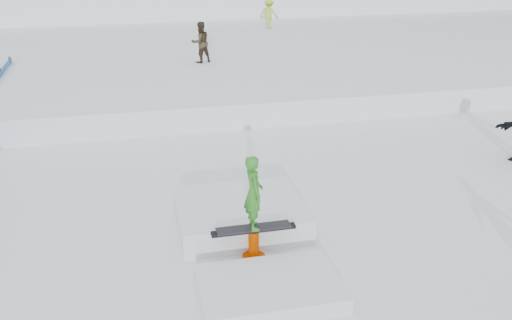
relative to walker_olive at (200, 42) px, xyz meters
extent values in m
plane|color=white|center=(-0.79, -12.89, -1.59)|extent=(120.00, 120.00, 0.00)
cube|color=white|center=(-0.79, 3.11, -1.19)|extent=(50.00, 18.00, 0.80)
cylinder|color=black|center=(-7.29, -0.59, -1.04)|extent=(0.05, 0.05, 1.10)
cylinder|color=black|center=(-7.29, 1.31, -1.04)|extent=(0.05, 0.05, 1.10)
imported|color=#322719|center=(0.00, 0.00, 0.00)|extent=(0.93, 0.82, 1.58)
imported|color=#9FC92B|center=(4.48, 6.87, -0.04)|extent=(1.12, 0.93, 1.50)
cube|color=white|center=(-0.84, -11.77, -1.32)|extent=(2.60, 2.20, 0.54)
cube|color=white|center=(-0.84, -14.27, -1.44)|extent=(2.40, 1.60, 0.30)
cylinder|color=#CC4800|center=(-0.84, -13.07, -1.56)|extent=(0.44, 0.44, 0.06)
cylinder|color=#CC4800|center=(-0.84, -13.07, -1.29)|extent=(0.20, 0.20, 0.60)
cube|color=black|center=(-0.84, -13.07, -0.96)|extent=(1.60, 0.16, 0.06)
cube|color=black|center=(-0.84, -13.07, -0.92)|extent=(1.40, 0.28, 0.03)
imported|color=#2C8120|center=(-0.84, -13.07, -0.19)|extent=(0.34, 0.52, 1.42)
camera|label=1|loc=(-2.87, -22.11, 4.34)|focal=40.00mm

